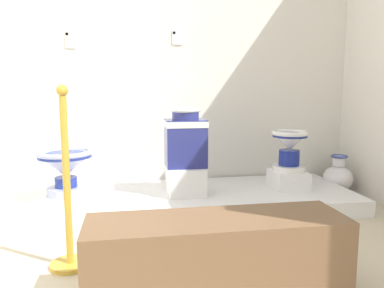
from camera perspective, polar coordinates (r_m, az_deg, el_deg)
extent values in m
cube|color=silver|center=(3.65, -2.27, 14.64)|extent=(3.60, 0.06, 2.80)
cube|color=white|center=(3.22, -0.85, -8.52)|extent=(2.83, 1.00, 0.13)
cube|color=white|center=(3.14, -18.45, -7.69)|extent=(0.37, 0.35, 0.04)
cylinder|color=#A0A7CC|center=(3.13, -18.50, -6.74)|extent=(0.29, 0.29, 0.06)
cylinder|color=navy|center=(3.11, -18.56, -5.46)|extent=(0.17, 0.17, 0.08)
cone|color=#A0A7CC|center=(3.08, -18.67, -3.03)|extent=(0.42, 0.42, 0.19)
cylinder|color=navy|center=(3.07, -18.74, -1.66)|extent=(0.41, 0.41, 0.03)
torus|color=#A0A7CC|center=(3.07, -18.76, -1.29)|extent=(0.42, 0.42, 0.04)
cylinder|color=navy|center=(3.07, -18.75, -1.38)|extent=(0.29, 0.29, 0.01)
cube|color=white|center=(3.16, -0.99, -5.45)|extent=(0.30, 0.36, 0.23)
cube|color=navy|center=(3.10, -1.00, 0.13)|extent=(0.33, 0.26, 0.39)
cube|color=white|center=(3.08, -1.01, 3.10)|extent=(0.33, 0.27, 0.05)
cylinder|color=navy|center=(3.07, -1.01, 4.47)|extent=(0.22, 0.22, 0.08)
torus|color=white|center=(3.07, -1.01, 5.18)|extent=(0.24, 0.24, 0.04)
cube|color=white|center=(3.46, 14.38, -5.18)|extent=(0.29, 0.31, 0.15)
cylinder|color=white|center=(3.44, 14.44, -3.56)|extent=(0.29, 0.29, 0.05)
cylinder|color=navy|center=(3.42, 14.50, -2.01)|extent=(0.18, 0.18, 0.14)
cone|color=white|center=(3.40, 14.59, 0.38)|extent=(0.30, 0.30, 0.15)
cylinder|color=navy|center=(3.39, 14.62, 1.29)|extent=(0.30, 0.30, 0.03)
torus|color=white|center=(3.39, 14.63, 1.62)|extent=(0.32, 0.32, 0.04)
cylinder|color=navy|center=(3.39, 14.63, 1.54)|extent=(0.21, 0.21, 0.01)
cube|color=white|center=(3.62, -17.93, 14.85)|extent=(0.09, 0.01, 0.15)
cube|color=#386BAD|center=(3.63, -18.43, 15.54)|extent=(0.02, 0.01, 0.02)
cube|color=white|center=(3.62, -2.22, 15.86)|extent=(0.10, 0.01, 0.13)
cube|color=#386BAD|center=(3.62, -2.73, 16.49)|extent=(0.02, 0.01, 0.02)
cylinder|color=#3C488F|center=(3.91, 21.14, -6.82)|extent=(0.16, 0.16, 0.03)
ellipsoid|color=white|center=(3.88, 21.25, -4.87)|extent=(0.28, 0.28, 0.24)
cylinder|color=white|center=(3.84, 21.38, -2.43)|extent=(0.11, 0.11, 0.09)
torus|color=#3C488F|center=(3.84, 21.41, -1.76)|extent=(0.16, 0.16, 0.02)
cylinder|color=gold|center=(2.34, -17.91, -16.96)|extent=(0.23, 0.23, 0.02)
cylinder|color=gold|center=(2.19, -18.47, -5.47)|extent=(0.04, 0.04, 0.94)
sphere|color=gold|center=(2.13, -19.08, 7.69)|extent=(0.06, 0.06, 0.06)
cube|color=brown|center=(1.87, 3.79, -16.93)|extent=(1.22, 0.36, 0.40)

